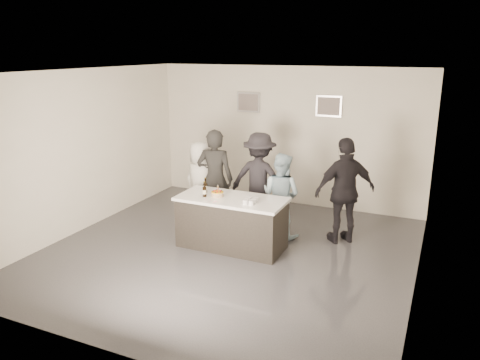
{
  "coord_description": "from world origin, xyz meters",
  "views": [
    {
      "loc": [
        3.18,
        -6.61,
        3.35
      ],
      "look_at": [
        0.0,
        0.5,
        1.15
      ],
      "focal_mm": 35.0,
      "sensor_mm": 36.0,
      "label": 1
    }
  ],
  "objects_px": {
    "beer_bottle_a": "(205,185)",
    "person_main_blue": "(281,195)",
    "person_guest_left": "(201,183)",
    "person_guest_right": "(345,191)",
    "cake": "(217,194)",
    "person_main_black": "(215,179)",
    "person_guest_back": "(259,178)",
    "beer_bottle_b": "(204,189)",
    "bar_counter": "(232,222)"
  },
  "relations": [
    {
      "from": "person_main_blue",
      "to": "beer_bottle_b",
      "type": "bearing_deg",
      "value": 55.87
    },
    {
      "from": "person_main_black",
      "to": "person_guest_back",
      "type": "distance_m",
      "value": 0.89
    },
    {
      "from": "person_guest_back",
      "to": "person_guest_left",
      "type": "bearing_deg",
      "value": 22.37
    },
    {
      "from": "beer_bottle_a",
      "to": "person_main_blue",
      "type": "bearing_deg",
      "value": 33.7
    },
    {
      "from": "bar_counter",
      "to": "person_main_blue",
      "type": "xyz_separation_m",
      "value": [
        0.59,
        0.85,
        0.33
      ]
    },
    {
      "from": "person_guest_back",
      "to": "cake",
      "type": "bearing_deg",
      "value": 78.01
    },
    {
      "from": "cake",
      "to": "person_main_black",
      "type": "bearing_deg",
      "value": 119.72
    },
    {
      "from": "person_main_blue",
      "to": "person_guest_right",
      "type": "relative_size",
      "value": 0.82
    },
    {
      "from": "beer_bottle_a",
      "to": "beer_bottle_b",
      "type": "relative_size",
      "value": 1.0
    },
    {
      "from": "bar_counter",
      "to": "cake",
      "type": "bearing_deg",
      "value": -172.93
    },
    {
      "from": "beer_bottle_b",
      "to": "person_guest_right",
      "type": "bearing_deg",
      "value": 28.43
    },
    {
      "from": "person_guest_back",
      "to": "person_main_black",
      "type": "bearing_deg",
      "value": 38.55
    },
    {
      "from": "beer_bottle_b",
      "to": "person_main_black",
      "type": "height_order",
      "value": "person_main_black"
    },
    {
      "from": "person_main_black",
      "to": "person_main_blue",
      "type": "xyz_separation_m",
      "value": [
        1.29,
        0.11,
        -0.18
      ]
    },
    {
      "from": "beer_bottle_b",
      "to": "person_guest_left",
      "type": "distance_m",
      "value": 1.18
    },
    {
      "from": "person_guest_right",
      "to": "person_main_black",
      "type": "bearing_deg",
      "value": -31.06
    },
    {
      "from": "beer_bottle_a",
      "to": "person_main_blue",
      "type": "height_order",
      "value": "person_main_blue"
    },
    {
      "from": "person_guest_left",
      "to": "person_guest_right",
      "type": "bearing_deg",
      "value": -161.41
    },
    {
      "from": "person_main_black",
      "to": "person_guest_right",
      "type": "height_order",
      "value": "person_main_black"
    },
    {
      "from": "person_main_black",
      "to": "person_guest_back",
      "type": "bearing_deg",
      "value": -151.63
    },
    {
      "from": "person_main_black",
      "to": "cake",
      "type": "bearing_deg",
      "value": 107.14
    },
    {
      "from": "beer_bottle_b",
      "to": "person_guest_back",
      "type": "bearing_deg",
      "value": 73.81
    },
    {
      "from": "person_main_blue",
      "to": "person_main_black",
      "type": "bearing_deg",
      "value": 17.11
    },
    {
      "from": "person_guest_left",
      "to": "person_guest_back",
      "type": "height_order",
      "value": "person_guest_back"
    },
    {
      "from": "bar_counter",
      "to": "person_guest_back",
      "type": "relative_size",
      "value": 1.03
    },
    {
      "from": "person_main_blue",
      "to": "person_guest_back",
      "type": "xyz_separation_m",
      "value": [
        -0.62,
        0.48,
        0.12
      ]
    },
    {
      "from": "cake",
      "to": "person_guest_right",
      "type": "xyz_separation_m",
      "value": [
        1.96,
        1.07,
        0.01
      ]
    },
    {
      "from": "beer_bottle_b",
      "to": "person_guest_left",
      "type": "xyz_separation_m",
      "value": [
        -0.61,
        0.99,
        -0.21
      ]
    },
    {
      "from": "person_main_blue",
      "to": "person_guest_back",
      "type": "bearing_deg",
      "value": -25.47
    },
    {
      "from": "person_main_blue",
      "to": "person_guest_back",
      "type": "relative_size",
      "value": 0.86
    },
    {
      "from": "beer_bottle_a",
      "to": "person_main_blue",
      "type": "relative_size",
      "value": 0.17
    },
    {
      "from": "person_guest_left",
      "to": "beer_bottle_b",
      "type": "bearing_deg",
      "value": 136.72
    },
    {
      "from": "person_guest_back",
      "to": "beer_bottle_a",
      "type": "bearing_deg",
      "value": 64.54
    },
    {
      "from": "beer_bottle_b",
      "to": "person_guest_right",
      "type": "height_order",
      "value": "person_guest_right"
    },
    {
      "from": "person_guest_left",
      "to": "person_guest_right",
      "type": "distance_m",
      "value": 2.78
    },
    {
      "from": "beer_bottle_a",
      "to": "person_main_black",
      "type": "distance_m",
      "value": 0.68
    },
    {
      "from": "beer_bottle_a",
      "to": "beer_bottle_b",
      "type": "xyz_separation_m",
      "value": [
        0.1,
        -0.22,
        0.0
      ]
    },
    {
      "from": "beer_bottle_a",
      "to": "person_guest_back",
      "type": "height_order",
      "value": "person_guest_back"
    },
    {
      "from": "cake",
      "to": "beer_bottle_b",
      "type": "xyz_separation_m",
      "value": [
        -0.2,
        -0.1,
        0.09
      ]
    },
    {
      "from": "bar_counter",
      "to": "person_main_blue",
      "type": "distance_m",
      "value": 1.09
    },
    {
      "from": "bar_counter",
      "to": "person_guest_left",
      "type": "height_order",
      "value": "person_guest_left"
    },
    {
      "from": "bar_counter",
      "to": "beer_bottle_a",
      "type": "relative_size",
      "value": 7.15
    },
    {
      "from": "person_main_blue",
      "to": "beer_bottle_a",
      "type": "bearing_deg",
      "value": 46.1
    },
    {
      "from": "cake",
      "to": "person_main_black",
      "type": "relative_size",
      "value": 0.11
    },
    {
      "from": "person_main_blue",
      "to": "person_guest_right",
      "type": "bearing_deg",
      "value": -158.35
    },
    {
      "from": "bar_counter",
      "to": "person_guest_right",
      "type": "xyz_separation_m",
      "value": [
        1.71,
        1.03,
        0.5
      ]
    },
    {
      "from": "person_main_black",
      "to": "person_guest_right",
      "type": "xyz_separation_m",
      "value": [
        2.41,
        0.29,
        -0.01
      ]
    },
    {
      "from": "cake",
      "to": "person_guest_left",
      "type": "relative_size",
      "value": 0.13
    },
    {
      "from": "beer_bottle_b",
      "to": "bar_counter",
      "type": "bearing_deg",
      "value": 16.65
    },
    {
      "from": "person_main_black",
      "to": "person_guest_back",
      "type": "xyz_separation_m",
      "value": [
        0.67,
        0.58,
        -0.06
      ]
    }
  ]
}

